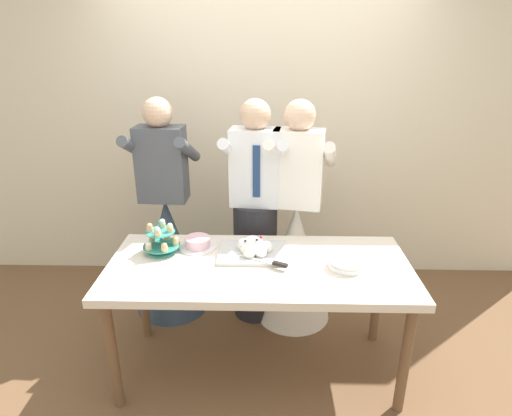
{
  "coord_description": "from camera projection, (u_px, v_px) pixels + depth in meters",
  "views": [
    {
      "loc": [
        0.03,
        -2.24,
        2.02
      ],
      "look_at": [
        -0.02,
        0.15,
        1.07
      ],
      "focal_mm": 30.09,
      "sensor_mm": 36.0,
      "label": 1
    }
  ],
  "objects": [
    {
      "name": "ground_plane",
      "position": [
        259.0,
        368.0,
        2.83
      ],
      "size": [
        8.0,
        8.0,
        0.0
      ],
      "primitive_type": "plane",
      "color": "brown"
    },
    {
      "name": "rear_wall",
      "position": [
        262.0,
        112.0,
        3.57
      ],
      "size": [
        5.2,
        0.1,
        2.9
      ],
      "primitive_type": "cube",
      "color": "beige",
      "rests_on": "ground_plane"
    },
    {
      "name": "dessert_table",
      "position": [
        259.0,
        275.0,
        2.57
      ],
      "size": [
        1.8,
        0.8,
        0.78
      ],
      "color": "silver",
      "rests_on": "ground_plane"
    },
    {
      "name": "cupcake_stand",
      "position": [
        161.0,
        240.0,
        2.66
      ],
      "size": [
        0.23,
        0.23,
        0.21
      ],
      "color": "teal",
      "rests_on": "dessert_table"
    },
    {
      "name": "main_cake_tray",
      "position": [
        253.0,
        249.0,
        2.64
      ],
      "size": [
        0.42,
        0.37,
        0.13
      ],
      "color": "silver",
      "rests_on": "dessert_table"
    },
    {
      "name": "plate_stack",
      "position": [
        347.0,
        263.0,
        2.5
      ],
      "size": [
        0.21,
        0.21,
        0.05
      ],
      "color": "white",
      "rests_on": "dessert_table"
    },
    {
      "name": "round_cake",
      "position": [
        198.0,
        243.0,
        2.73
      ],
      "size": [
        0.24,
        0.24,
        0.07
      ],
      "color": "white",
      "rests_on": "dessert_table"
    },
    {
      "name": "person_groom",
      "position": [
        255.0,
        226.0,
        3.14
      ],
      "size": [
        0.5,
        0.53,
        1.66
      ],
      "color": "#232328",
      "rests_on": "ground_plane"
    },
    {
      "name": "person_bride",
      "position": [
        295.0,
        248.0,
        3.17
      ],
      "size": [
        0.57,
        0.56,
        1.66
      ],
      "color": "white",
      "rests_on": "ground_plane"
    },
    {
      "name": "person_guest",
      "position": [
        168.0,
        241.0,
        3.27
      ],
      "size": [
        0.56,
        0.56,
        1.66
      ],
      "color": "#334760",
      "rests_on": "ground_plane"
    }
  ]
}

